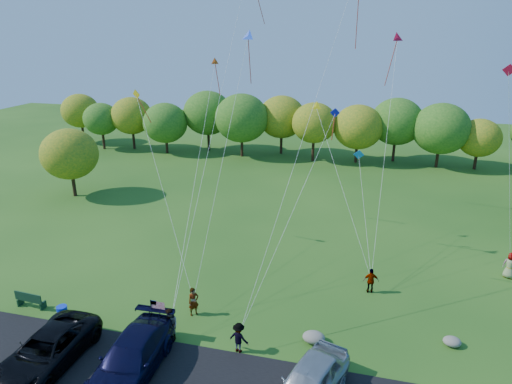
{
  "coord_description": "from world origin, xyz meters",
  "views": [
    {
      "loc": [
        6.9,
        -19.89,
        16.16
      ],
      "look_at": [
        0.24,
        6.0,
        6.56
      ],
      "focal_mm": 32.0,
      "sensor_mm": 36.0,
      "label": 1
    }
  ],
  "objects_px": {
    "flyer_a": "(194,302)",
    "park_bench": "(30,300)",
    "minivan_navy": "(131,358)",
    "minivan_dark": "(47,350)",
    "flyer_e": "(510,265)",
    "flyer_d": "(371,281)",
    "minivan_silver": "(309,383)",
    "flyer_c": "(239,338)",
    "trash_barrel": "(63,313)",
    "flyer_b": "(170,325)"
  },
  "relations": [
    {
      "from": "flyer_e",
      "to": "park_bench",
      "type": "bearing_deg",
      "value": 49.66
    },
    {
      "from": "minivan_silver",
      "to": "trash_barrel",
      "type": "xyz_separation_m",
      "value": [
        -14.88,
        2.58,
        -0.54
      ]
    },
    {
      "from": "minivan_silver",
      "to": "flyer_d",
      "type": "height_order",
      "value": "minivan_silver"
    },
    {
      "from": "minivan_dark",
      "to": "trash_barrel",
      "type": "xyz_separation_m",
      "value": [
        -1.77,
        3.51,
        -0.46
      ]
    },
    {
      "from": "minivan_silver",
      "to": "flyer_a",
      "type": "height_order",
      "value": "minivan_silver"
    },
    {
      "from": "minivan_dark",
      "to": "park_bench",
      "type": "relative_size",
      "value": 3.12
    },
    {
      "from": "flyer_d",
      "to": "minivan_navy",
      "type": "bearing_deg",
      "value": 32.99
    },
    {
      "from": "flyer_d",
      "to": "flyer_a",
      "type": "bearing_deg",
      "value": 16.46
    },
    {
      "from": "flyer_c",
      "to": "flyer_e",
      "type": "height_order",
      "value": "flyer_e"
    },
    {
      "from": "flyer_c",
      "to": "minivan_navy",
      "type": "bearing_deg",
      "value": 44.78
    },
    {
      "from": "flyer_d",
      "to": "trash_barrel",
      "type": "bearing_deg",
      "value": 13.03
    },
    {
      "from": "flyer_c",
      "to": "trash_barrel",
      "type": "distance_m",
      "value": 10.82
    },
    {
      "from": "flyer_c",
      "to": "park_bench",
      "type": "bearing_deg",
      "value": 9.24
    },
    {
      "from": "flyer_e",
      "to": "park_bench",
      "type": "xyz_separation_m",
      "value": [
        -29.3,
        -11.28,
        -0.36
      ]
    },
    {
      "from": "minivan_dark",
      "to": "minivan_silver",
      "type": "relative_size",
      "value": 1.11
    },
    {
      "from": "minivan_navy",
      "to": "flyer_a",
      "type": "height_order",
      "value": "minivan_navy"
    },
    {
      "from": "trash_barrel",
      "to": "flyer_e",
      "type": "bearing_deg",
      "value": 23.99
    },
    {
      "from": "minivan_silver",
      "to": "minivan_dark",
      "type": "bearing_deg",
      "value": -157.59
    },
    {
      "from": "minivan_navy",
      "to": "minivan_dark",
      "type": "bearing_deg",
      "value": -176.53
    },
    {
      "from": "flyer_a",
      "to": "trash_barrel",
      "type": "distance_m",
      "value": 7.67
    },
    {
      "from": "minivan_silver",
      "to": "trash_barrel",
      "type": "bearing_deg",
      "value": -171.46
    },
    {
      "from": "minivan_dark",
      "to": "trash_barrel",
      "type": "height_order",
      "value": "minivan_dark"
    },
    {
      "from": "park_bench",
      "to": "flyer_d",
      "type": "bearing_deg",
      "value": 22.93
    },
    {
      "from": "minivan_silver",
      "to": "flyer_c",
      "type": "height_order",
      "value": "minivan_silver"
    },
    {
      "from": "minivan_silver",
      "to": "flyer_e",
      "type": "distance_m",
      "value": 18.57
    },
    {
      "from": "minivan_navy",
      "to": "trash_barrel",
      "type": "height_order",
      "value": "minivan_navy"
    },
    {
      "from": "flyer_a",
      "to": "minivan_navy",
      "type": "bearing_deg",
      "value": -146.0
    },
    {
      "from": "minivan_dark",
      "to": "flyer_e",
      "type": "distance_m",
      "value": 29.18
    },
    {
      "from": "minivan_silver",
      "to": "flyer_e",
      "type": "xyz_separation_m",
      "value": [
        11.71,
        14.41,
        -0.06
      ]
    },
    {
      "from": "flyer_d",
      "to": "flyer_e",
      "type": "relative_size",
      "value": 0.91
    },
    {
      "from": "flyer_a",
      "to": "flyer_e",
      "type": "relative_size",
      "value": 0.95
    },
    {
      "from": "flyer_c",
      "to": "park_bench",
      "type": "xyz_separation_m",
      "value": [
        -13.51,
        0.65,
        -0.28
      ]
    },
    {
      "from": "flyer_a",
      "to": "park_bench",
      "type": "xyz_separation_m",
      "value": [
        -9.97,
        -1.85,
        -0.31
      ]
    },
    {
      "from": "minivan_dark",
      "to": "flyer_a",
      "type": "relative_size",
      "value": 3.42
    },
    {
      "from": "minivan_dark",
      "to": "flyer_d",
      "type": "xyz_separation_m",
      "value": [
        15.67,
        11.05,
        -0.06
      ]
    },
    {
      "from": "flyer_e",
      "to": "flyer_b",
      "type": "bearing_deg",
      "value": 59.85
    },
    {
      "from": "flyer_e",
      "to": "trash_barrel",
      "type": "xyz_separation_m",
      "value": [
        -26.59,
        -11.83,
        -0.49
      ]
    },
    {
      "from": "minivan_dark",
      "to": "minivan_navy",
      "type": "relative_size",
      "value": 0.95
    },
    {
      "from": "flyer_a",
      "to": "flyer_d",
      "type": "distance_m",
      "value": 11.39
    },
    {
      "from": "flyer_c",
      "to": "trash_barrel",
      "type": "relative_size",
      "value": 1.9
    },
    {
      "from": "minivan_silver",
      "to": "trash_barrel",
      "type": "relative_size",
      "value": 6.09
    },
    {
      "from": "flyer_d",
      "to": "flyer_e",
      "type": "xyz_separation_m",
      "value": [
        9.16,
        4.29,
        0.08
      ]
    },
    {
      "from": "flyer_b",
      "to": "park_bench",
      "type": "relative_size",
      "value": 0.97
    },
    {
      "from": "minivan_silver",
      "to": "park_bench",
      "type": "distance_m",
      "value": 17.87
    },
    {
      "from": "minivan_navy",
      "to": "park_bench",
      "type": "relative_size",
      "value": 3.26
    },
    {
      "from": "flyer_d",
      "to": "park_bench",
      "type": "height_order",
      "value": "flyer_d"
    },
    {
      "from": "minivan_navy",
      "to": "trash_barrel",
      "type": "bearing_deg",
      "value": 151.48
    },
    {
      "from": "flyer_a",
      "to": "park_bench",
      "type": "height_order",
      "value": "flyer_a"
    },
    {
      "from": "flyer_a",
      "to": "flyer_e",
      "type": "distance_m",
      "value": 21.5
    },
    {
      "from": "flyer_d",
      "to": "trash_barrel",
      "type": "height_order",
      "value": "flyer_d"
    }
  ]
}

